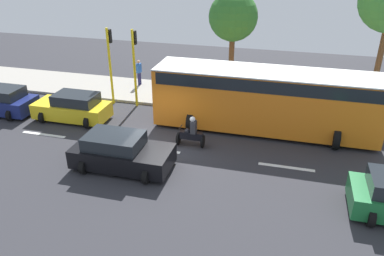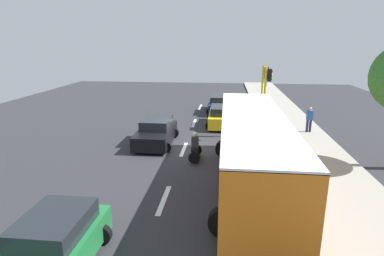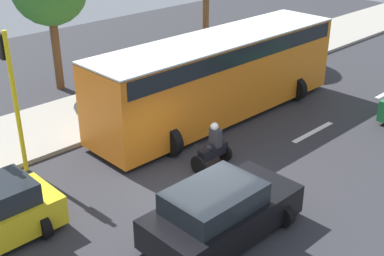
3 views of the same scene
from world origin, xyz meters
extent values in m
cube|color=#2D2D33|center=(0.00, 0.00, -0.05)|extent=(40.00, 60.00, 0.10)
cube|color=#9E998E|center=(7.00, 0.00, 0.07)|extent=(4.00, 60.00, 0.15)
cube|color=white|center=(0.00, -6.00, 0.01)|extent=(0.20, 2.40, 0.01)
cube|color=white|center=(0.00, 0.00, 0.01)|extent=(0.20, 2.40, 0.01)
cylinder|color=black|center=(1.29, 4.19, 0.32)|extent=(0.64, 0.22, 0.64)
cylinder|color=black|center=(2.78, 4.19, 0.32)|extent=(0.64, 0.22, 0.64)
cube|color=black|center=(-1.79, 0.81, 0.56)|extent=(1.94, 4.23, 0.80)
cube|color=#1E2328|center=(-1.79, 1.15, 1.24)|extent=(1.63, 2.37, 0.56)
cylinder|color=black|center=(-0.93, -0.58, 0.32)|extent=(0.64, 0.22, 0.64)
cylinder|color=black|center=(-2.65, -0.58, 0.32)|extent=(0.64, 0.22, 0.64)
cylinder|color=black|center=(-0.93, 2.21, 0.32)|extent=(0.64, 0.22, 0.64)
cube|color=orange|center=(3.44, -4.60, 1.65)|extent=(2.50, 11.00, 2.90)
cube|color=black|center=(3.44, -4.60, 2.75)|extent=(2.52, 10.56, 0.60)
cube|color=white|center=(3.44, -4.60, 3.12)|extent=(2.50, 11.00, 0.08)
cylinder|color=black|center=(2.34, -1.08, 0.50)|extent=(1.00, 0.30, 1.00)
cylinder|color=black|center=(4.54, -1.08, 0.50)|extent=(1.00, 0.30, 1.00)
cylinder|color=black|center=(2.34, -8.12, 0.50)|extent=(1.00, 0.30, 1.00)
cylinder|color=black|center=(4.54, -8.12, 0.50)|extent=(1.00, 0.30, 1.00)
cylinder|color=black|center=(0.81, -0.88, 0.30)|extent=(0.60, 0.10, 0.60)
cylinder|color=black|center=(0.81, -2.08, 0.30)|extent=(0.60, 0.10, 0.60)
cube|color=black|center=(0.81, -1.53, 0.55)|extent=(0.28, 1.10, 0.36)
sphere|color=black|center=(0.81, -1.33, 0.73)|extent=(0.32, 0.32, 0.32)
cylinder|color=black|center=(0.81, -0.98, 0.90)|extent=(0.55, 0.04, 0.04)
cube|color=#333338|center=(0.81, -1.63, 1.00)|extent=(0.36, 0.24, 0.60)
sphere|color=silver|center=(0.81, -1.58, 1.40)|extent=(0.26, 0.26, 0.26)
cylinder|color=yellow|center=(4.75, 2.89, 2.25)|extent=(0.14, 0.14, 4.50)
cube|color=black|center=(4.97, 2.89, 4.00)|extent=(0.24, 0.24, 0.76)
sphere|color=red|center=(5.09, 2.89, 4.24)|extent=(0.16, 0.16, 0.16)
sphere|color=#F2A50C|center=(5.09, 2.89, 4.00)|extent=(0.16, 0.16, 0.16)
sphere|color=green|center=(5.09, 2.89, 3.76)|extent=(0.16, 0.16, 0.16)
cylinder|color=brown|center=(10.46, -1.73, 1.66)|extent=(0.36, 0.36, 3.33)
cylinder|color=brown|center=(10.39, -10.91, 2.24)|extent=(0.36, 0.36, 4.48)
camera|label=1|loc=(-14.57, -5.67, 8.76)|focal=35.51mm
camera|label=2|loc=(2.27, -16.95, 6.03)|focal=29.40mm
camera|label=3|loc=(-8.88, 8.76, 8.05)|focal=47.17mm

